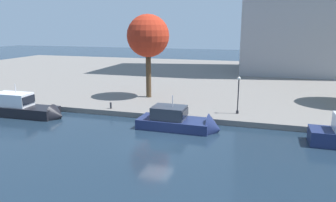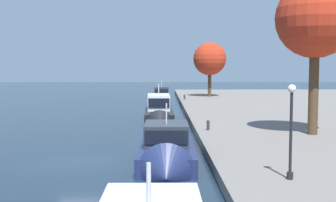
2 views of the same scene
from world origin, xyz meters
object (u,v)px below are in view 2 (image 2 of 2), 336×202
(motor_yacht_1, at_px, (159,115))
(mooring_bollard_1, at_px, (184,97))
(tree_4, at_px, (210,59))
(lamp_post, at_px, (291,128))
(tree_2, at_px, (317,17))
(motor_yacht_0, at_px, (162,101))
(mooring_bollard_0, at_px, (208,125))
(motor_yacht_2, at_px, (166,156))

(motor_yacht_1, xyz_separation_m, mooring_bollard_1, (-19.77, 3.39, 0.25))
(motor_yacht_1, xyz_separation_m, tree_4, (-24.98, 7.35, 5.38))
(lamp_post, relative_size, tree_2, 0.37)
(motor_yacht_0, bearing_deg, mooring_bollard_0, 8.88)
(motor_yacht_1, distance_m, mooring_bollard_0, 9.43)
(motor_yacht_0, xyz_separation_m, tree_4, (-8.56, 7.09, 5.40))
(mooring_bollard_1, relative_size, tree_4, 0.08)
(mooring_bollard_1, distance_m, tree_2, 32.26)
(motor_yacht_1, bearing_deg, lamp_post, 12.81)
(motor_yacht_1, height_order, tree_4, tree_4)
(mooring_bollard_0, distance_m, lamp_post, 13.96)
(motor_yacht_1, xyz_separation_m, lamp_post, (22.42, 5.55, 2.06))
(motor_yacht_0, height_order, tree_4, tree_4)
(motor_yacht_1, bearing_deg, motor_yacht_0, 178.02)
(motor_yacht_1, height_order, motor_yacht_2, motor_yacht_1)
(mooring_bollard_1, height_order, lamp_post, lamp_post)
(motor_yacht_0, relative_size, mooring_bollard_0, 10.73)
(motor_yacht_2, distance_m, mooring_bollard_0, 9.47)
(motor_yacht_1, xyz_separation_m, motor_yacht_2, (17.64, 0.49, -0.10))
(motor_yacht_2, relative_size, mooring_bollard_1, 12.01)
(motor_yacht_0, distance_m, tree_4, 12.36)
(motor_yacht_1, xyz_separation_m, mooring_bollard_0, (8.70, 3.61, 0.30))
(motor_yacht_1, height_order, mooring_bollard_1, motor_yacht_1)
(lamp_post, bearing_deg, motor_yacht_1, -166.10)
(mooring_bollard_0, xyz_separation_m, tree_2, (2.07, 6.95, 7.44))
(motor_yacht_0, relative_size, mooring_bollard_1, 12.19)
(motor_yacht_2, bearing_deg, tree_4, 171.66)
(mooring_bollard_1, relative_size, lamp_post, 0.17)
(motor_yacht_2, bearing_deg, tree_2, 125.07)
(motor_yacht_2, bearing_deg, motor_yacht_0, -178.80)
(motor_yacht_0, bearing_deg, motor_yacht_1, 0.38)
(tree_4, bearing_deg, motor_yacht_2, -9.13)
(tree_4, bearing_deg, mooring_bollard_1, -37.23)
(mooring_bollard_1, height_order, tree_2, tree_2)
(motor_yacht_2, height_order, mooring_bollard_0, motor_yacht_2)
(tree_2, xyz_separation_m, tree_4, (-35.75, -3.22, -2.37))
(motor_yacht_1, distance_m, tree_4, 26.59)
(motor_yacht_0, bearing_deg, tree_4, 141.64)
(motor_yacht_0, height_order, tree_2, tree_2)
(mooring_bollard_1, height_order, tree_4, tree_4)
(tree_2, bearing_deg, tree_4, -174.85)
(mooring_bollard_1, xyz_separation_m, tree_4, (-5.21, 3.96, 5.12))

